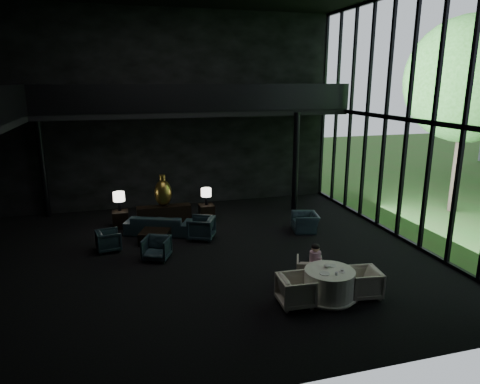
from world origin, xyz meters
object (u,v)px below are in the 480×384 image
object	(u,v)px
lounge_armchair_west	(109,240)
coffee_table	(155,237)
dining_table	(329,286)
bronze_urn	(163,193)
child	(315,255)
lounge_armchair_south	(156,248)
dining_chair_east	(363,281)
dining_chair_west	(296,288)
table_lamp_left	(119,197)
lounge_armchair_east	(201,226)
table_lamp_right	(206,193)
window_armchair	(305,220)
side_table_right	(207,212)
dining_chair_north	(309,270)
sofa	(159,220)
console	(164,214)
side_table_left	(121,219)

from	to	relation	value
lounge_armchair_west	coffee_table	size ratio (longest dim) A/B	0.75
dining_table	lounge_armchair_west	bearing A→B (deg)	138.49
bronze_urn	child	world-z (taller)	bronze_urn
lounge_armchair_south	bronze_urn	bearing A→B (deg)	104.04
dining_chair_east	dining_chair_west	bearing A→B (deg)	-84.32
dining_table	child	size ratio (longest dim) A/B	2.19
table_lamp_left	lounge_armchair_east	size ratio (longest dim) A/B	0.76
table_lamp_left	dining_chair_east	world-z (taller)	table_lamp_left
table_lamp_right	window_armchair	bearing A→B (deg)	-34.42
bronze_urn	dining_chair_west	bearing A→B (deg)	-71.55
side_table_right	dining_chair_west	bearing A→B (deg)	-83.52
bronze_urn	lounge_armchair_east	world-z (taller)	bronze_urn
child	dining_chair_north	bearing A→B (deg)	-60.48
sofa	console	bearing A→B (deg)	-81.92
lounge_armchair_west	child	size ratio (longest dim) A/B	1.08
side_table_left	table_lamp_right	world-z (taller)	table_lamp_right
lounge_armchair_west	coffee_table	bearing A→B (deg)	-87.75
lounge_armchair_west	sofa	bearing A→B (deg)	-65.87
coffee_table	dining_table	xyz separation A→B (m)	(3.80, -4.99, 0.12)
dining_chair_east	console	bearing A→B (deg)	-142.62
console	side_table_right	bearing A→B (deg)	-7.27
lounge_armchair_south	child	bearing A→B (deg)	-10.74
coffee_table	dining_chair_east	bearing A→B (deg)	-47.64
dining_chair_east	child	xyz separation A→B (m)	(-0.82, 1.03, 0.36)
table_lamp_right	lounge_armchair_east	xyz separation A→B (m)	(-0.57, -1.96, -0.62)
table_lamp_left	lounge_armchair_east	bearing A→B (deg)	-38.21
lounge_armchair_west	lounge_armchair_south	size ratio (longest dim) A/B	0.91
lounge_armchair_south	dining_table	size ratio (longest dim) A/B	0.54
dining_chair_east	dining_chair_west	size ratio (longest dim) A/B	0.93
dining_chair_east	side_table_left	bearing A→B (deg)	-133.24
bronze_urn	child	bearing A→B (deg)	-61.61
child	window_armchair	bearing A→B (deg)	-110.58
window_armchair	dining_chair_east	distance (m)	4.85
dining_table	dining_chair_west	size ratio (longest dim) A/B	1.59
console	lounge_armchair_south	size ratio (longest dim) A/B	2.67
table_lamp_right	table_lamp_left	bearing A→B (deg)	178.10
window_armchair	side_table_left	bearing A→B (deg)	-96.89
side_table_right	dining_table	bearing A→B (deg)	-76.05
sofa	dining_chair_west	world-z (taller)	sofa
dining_table	dining_chair_east	world-z (taller)	dining_chair_east
lounge_armchair_south	console	bearing A→B (deg)	103.95
dining_chair_east	lounge_armchair_south	bearing A→B (deg)	-120.67
sofa	dining_chair_north	distance (m)	5.93
side_table_right	lounge_armchair_east	size ratio (longest dim) A/B	0.66
side_table_right	dining_table	size ratio (longest dim) A/B	0.44
side_table_right	child	bearing A→B (deg)	-73.70
table_lamp_right	child	xyz separation A→B (m)	(1.73, -5.95, -0.31)
side_table_right	lounge_armchair_south	size ratio (longest dim) A/B	0.81
console	coffee_table	size ratio (longest dim) A/B	2.20
window_armchair	console	bearing A→B (deg)	-104.34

